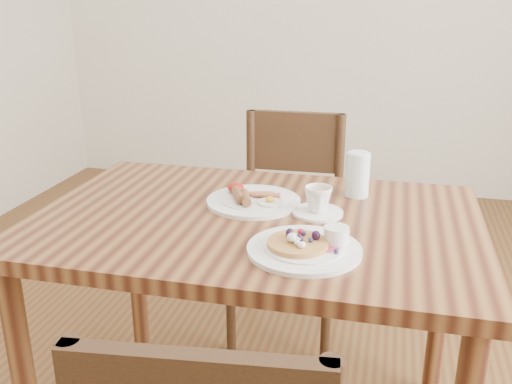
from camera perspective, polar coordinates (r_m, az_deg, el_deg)
dining_table at (r=1.59m, az=0.00°, el=-5.75°), size 1.20×0.80×0.75m
chair_far at (r=2.24m, az=3.30°, el=-2.41°), size 0.43×0.43×0.88m
pancake_plate at (r=1.34m, az=5.05°, el=-5.42°), size 0.27×0.27×0.06m
breakfast_plate at (r=1.64m, az=-0.40°, el=-0.77°), size 0.27×0.27×0.04m
teacup_saucer at (r=1.56m, az=6.21°, el=-1.05°), size 0.14×0.14×0.08m
water_glass at (r=1.71m, az=10.13°, el=1.73°), size 0.07×0.07×0.13m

